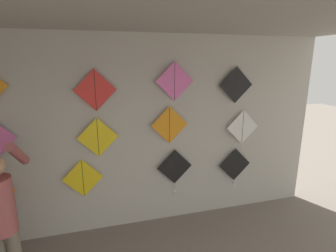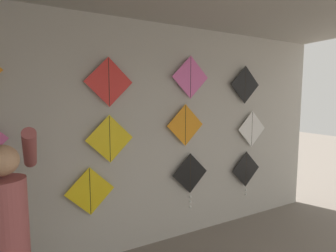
{
  "view_description": "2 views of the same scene",
  "coord_description": "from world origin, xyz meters",
  "px_view_note": "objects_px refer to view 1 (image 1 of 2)",
  "views": [
    {
      "loc": [
        -0.43,
        0.03,
        2.45
      ],
      "look_at": [
        0.48,
        3.3,
        1.59
      ],
      "focal_mm": 28.0,
      "sensor_mm": 36.0,
      "label": 1
    },
    {
      "loc": [
        -1.23,
        0.65,
        1.9
      ],
      "look_at": [
        0.19,
        3.3,
        1.57
      ],
      "focal_mm": 28.0,
      "sensor_mm": 36.0,
      "label": 2
    }
  ],
  "objects_px": {
    "kite_10": "(175,81)",
    "kite_1": "(83,178)",
    "kite_11": "(236,85)",
    "kite_3": "(235,166)",
    "kite_5": "(98,137)",
    "kite_7": "(243,127)",
    "kite_2": "(175,169)",
    "kite_9": "(95,90)",
    "shopkeeper": "(2,215)",
    "kite_6": "(169,125)"
  },
  "relations": [
    {
      "from": "kite_1",
      "to": "kite_10",
      "type": "relative_size",
      "value": 1.0
    },
    {
      "from": "shopkeeper",
      "to": "kite_3",
      "type": "xyz_separation_m",
      "value": [
        3.07,
        0.86,
        -0.18
      ]
    },
    {
      "from": "kite_2",
      "to": "kite_11",
      "type": "relative_size",
      "value": 1.38
    },
    {
      "from": "kite_1",
      "to": "kite_6",
      "type": "xyz_separation_m",
      "value": [
        1.24,
        0.0,
        0.68
      ]
    },
    {
      "from": "kite_9",
      "to": "kite_10",
      "type": "relative_size",
      "value": 1.0
    },
    {
      "from": "kite_3",
      "to": "kite_7",
      "type": "bearing_deg",
      "value": 0.42
    },
    {
      "from": "kite_2",
      "to": "kite_5",
      "type": "bearing_deg",
      "value": 179.95
    },
    {
      "from": "kite_5",
      "to": "kite_1",
      "type": "bearing_deg",
      "value": 180.0
    },
    {
      "from": "kite_6",
      "to": "shopkeeper",
      "type": "bearing_deg",
      "value": -156.41
    },
    {
      "from": "kite_1",
      "to": "kite_5",
      "type": "relative_size",
      "value": 1.0
    },
    {
      "from": "shopkeeper",
      "to": "kite_3",
      "type": "height_order",
      "value": "shopkeeper"
    },
    {
      "from": "kite_1",
      "to": "kite_2",
      "type": "relative_size",
      "value": 0.72
    },
    {
      "from": "kite_1",
      "to": "kite_9",
      "type": "distance_m",
      "value": 1.23
    },
    {
      "from": "kite_10",
      "to": "kite_9",
      "type": "bearing_deg",
      "value": 180.0
    },
    {
      "from": "kite_10",
      "to": "kite_1",
      "type": "bearing_deg",
      "value": 180.0
    },
    {
      "from": "shopkeeper",
      "to": "kite_7",
      "type": "distance_m",
      "value": 3.32
    },
    {
      "from": "kite_3",
      "to": "kite_11",
      "type": "relative_size",
      "value": 1.25
    },
    {
      "from": "shopkeeper",
      "to": "kite_6",
      "type": "xyz_separation_m",
      "value": [
        1.97,
        0.86,
        0.58
      ]
    },
    {
      "from": "kite_6",
      "to": "kite_9",
      "type": "height_order",
      "value": "kite_9"
    },
    {
      "from": "kite_3",
      "to": "kite_5",
      "type": "height_order",
      "value": "kite_5"
    },
    {
      "from": "shopkeeper",
      "to": "kite_5",
      "type": "bearing_deg",
      "value": 37.47
    },
    {
      "from": "kite_1",
      "to": "kite_3",
      "type": "height_order",
      "value": "kite_1"
    },
    {
      "from": "kite_5",
      "to": "kite_10",
      "type": "xyz_separation_m",
      "value": [
        1.08,
        0.0,
        0.73
      ]
    },
    {
      "from": "kite_5",
      "to": "kite_2",
      "type": "bearing_deg",
      "value": -0.05
    },
    {
      "from": "shopkeeper",
      "to": "kite_11",
      "type": "height_order",
      "value": "kite_11"
    },
    {
      "from": "kite_2",
      "to": "kite_3",
      "type": "xyz_separation_m",
      "value": [
        1.02,
        0.0,
        -0.06
      ]
    },
    {
      "from": "kite_9",
      "to": "kite_6",
      "type": "bearing_deg",
      "value": 0.0
    },
    {
      "from": "shopkeeper",
      "to": "kite_2",
      "type": "height_order",
      "value": "shopkeeper"
    },
    {
      "from": "kite_5",
      "to": "kite_3",
      "type": "bearing_deg",
      "value": -0.02
    },
    {
      "from": "kite_2",
      "to": "kite_11",
      "type": "bearing_deg",
      "value": 0.06
    },
    {
      "from": "kite_7",
      "to": "kite_11",
      "type": "height_order",
      "value": "kite_11"
    },
    {
      "from": "kite_7",
      "to": "kite_9",
      "type": "xyz_separation_m",
      "value": [
        -2.19,
        0.0,
        0.65
      ]
    },
    {
      "from": "kite_5",
      "to": "kite_7",
      "type": "distance_m",
      "value": 2.2
    },
    {
      "from": "kite_3",
      "to": "kite_10",
      "type": "xyz_separation_m",
      "value": [
        -1.03,
        0.0,
        1.38
      ]
    },
    {
      "from": "kite_1",
      "to": "kite_2",
      "type": "bearing_deg",
      "value": -0.04
    },
    {
      "from": "kite_3",
      "to": "kite_10",
      "type": "bearing_deg",
      "value": 179.96
    },
    {
      "from": "kite_1",
      "to": "kite_5",
      "type": "distance_m",
      "value": 0.62
    },
    {
      "from": "kite_1",
      "to": "kite_11",
      "type": "bearing_deg",
      "value": 0.0
    },
    {
      "from": "kite_6",
      "to": "kite_11",
      "type": "distance_m",
      "value": 1.16
    },
    {
      "from": "kite_1",
      "to": "kite_3",
      "type": "relative_size",
      "value": 0.8
    },
    {
      "from": "shopkeeper",
      "to": "kite_10",
      "type": "relative_size",
      "value": 3.09
    },
    {
      "from": "kite_6",
      "to": "kite_11",
      "type": "relative_size",
      "value": 1.0
    },
    {
      "from": "kite_1",
      "to": "kite_11",
      "type": "relative_size",
      "value": 1.0
    },
    {
      "from": "kite_2",
      "to": "kite_11",
      "type": "xyz_separation_m",
      "value": [
        0.95,
        0.0,
        1.24
      ]
    },
    {
      "from": "kite_5",
      "to": "shopkeeper",
      "type": "bearing_deg",
      "value": -138.34
    },
    {
      "from": "kite_5",
      "to": "kite_6",
      "type": "relative_size",
      "value": 1.0
    },
    {
      "from": "kite_10",
      "to": "kite_11",
      "type": "distance_m",
      "value": 0.96
    },
    {
      "from": "kite_3",
      "to": "kite_7",
      "type": "xyz_separation_m",
      "value": [
        0.09,
        0.0,
        0.64
      ]
    },
    {
      "from": "kite_5",
      "to": "kite_9",
      "type": "bearing_deg",
      "value": 0.0
    },
    {
      "from": "kite_2",
      "to": "kite_7",
      "type": "distance_m",
      "value": 1.26
    }
  ]
}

